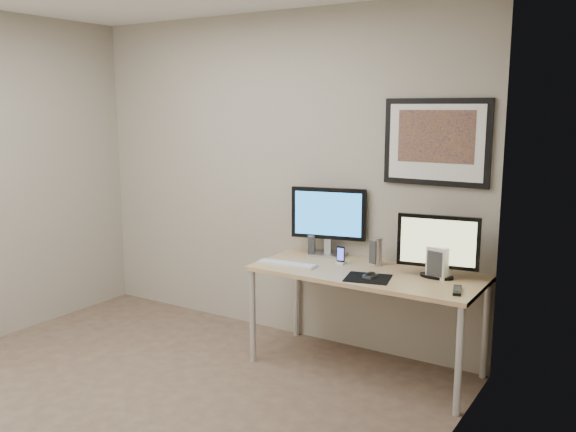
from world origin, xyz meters
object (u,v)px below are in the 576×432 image
at_px(speaker_left, 312,245).
at_px(keyboard, 287,264).
at_px(speaker_right, 377,252).
at_px(monitor_large, 328,218).
at_px(desk, 366,280).
at_px(phone_dock, 341,255).
at_px(monitor_tv, 438,245).
at_px(framed_art, 436,142).
at_px(fan_unit, 439,262).

relative_size(speaker_left, keyboard, 0.35).
distance_m(speaker_right, keyboard, 0.66).
relative_size(monitor_large, speaker_left, 3.59).
xyz_separation_m(desk, keyboard, (-0.56, -0.15, 0.07)).
xyz_separation_m(desk, speaker_left, (-0.56, 0.21, 0.15)).
bearing_deg(phone_dock, monitor_large, 135.03).
height_order(monitor_large, speaker_left, monitor_large).
height_order(desk, monitor_tv, monitor_tv).
xyz_separation_m(framed_art, keyboard, (-0.91, -0.49, -0.88)).
bearing_deg(monitor_large, speaker_left, -176.88).
relative_size(framed_art, speaker_right, 3.73).
bearing_deg(speaker_left, phone_dock, -44.07).
bearing_deg(monitor_tv, fan_unit, 6.87).
bearing_deg(phone_dock, desk, -22.45).
relative_size(phone_dock, fan_unit, 0.62).
bearing_deg(monitor_tv, phone_dock, 171.92).
bearing_deg(monitor_tv, speaker_right, 159.91).
bearing_deg(monitor_tv, keyboard, -175.88).
bearing_deg(monitor_large, monitor_tv, -22.80).
distance_m(desk, keyboard, 0.59).
height_order(phone_dock, fan_unit, fan_unit).
height_order(framed_art, monitor_tv, framed_art).
bearing_deg(framed_art, speaker_left, -172.32).
bearing_deg(fan_unit, desk, -154.57).
distance_m(desk, monitor_large, 0.62).
height_order(monitor_large, speaker_right, monitor_large).
relative_size(monitor_tv, fan_unit, 2.53).
relative_size(monitor_large, keyboard, 1.26).
bearing_deg(desk, monitor_large, 150.78).
height_order(desk, framed_art, framed_art).
bearing_deg(framed_art, phone_dock, -156.91).
xyz_separation_m(framed_art, fan_unit, (0.13, -0.23, -0.78)).
bearing_deg(monitor_large, desk, -42.65).
relative_size(desk, keyboard, 3.53).
bearing_deg(speaker_right, framed_art, 39.76).
xyz_separation_m(framed_art, speaker_right, (-0.36, -0.15, -0.79)).
height_order(framed_art, keyboard, framed_art).
distance_m(monitor_large, speaker_right, 0.47).
height_order(desk, phone_dock, phone_dock).
distance_m(framed_art, fan_unit, 0.83).
distance_m(framed_art, phone_dock, 1.05).
relative_size(speaker_right, fan_unit, 0.94).
height_order(monitor_large, monitor_tv, monitor_large).
relative_size(monitor_tv, speaker_right, 2.69).
bearing_deg(fan_unit, speaker_right, -176.26).
xyz_separation_m(desk, speaker_right, (-0.01, 0.19, 0.17)).
relative_size(monitor_large, phone_dock, 4.31).
relative_size(desk, fan_unit, 7.49).
bearing_deg(speaker_right, desk, -69.56).
bearing_deg(speaker_left, desk, -42.30).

